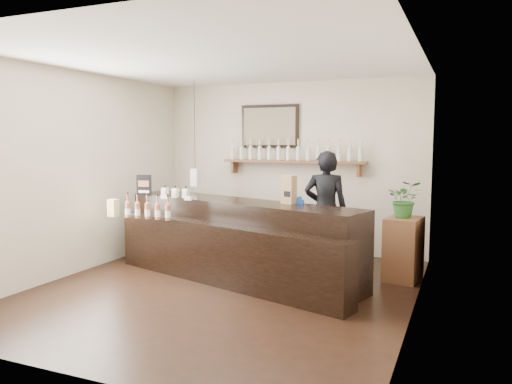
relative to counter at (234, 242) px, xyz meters
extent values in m
plane|color=black|center=(0.12, -0.56, -0.48)|extent=(5.00, 5.00, 0.00)
plane|color=beige|center=(0.12, 1.94, 0.92)|extent=(4.50, 0.00, 4.50)
plane|color=beige|center=(0.12, -3.06, 0.92)|extent=(4.50, 0.00, 4.50)
plane|color=beige|center=(-2.13, -0.56, 0.92)|extent=(0.00, 5.00, 5.00)
plane|color=beige|center=(2.37, -0.56, 0.92)|extent=(0.00, 5.00, 5.00)
plane|color=white|center=(0.12, -0.56, 2.32)|extent=(5.00, 5.00, 0.00)
cube|color=brown|center=(0.22, 1.81, 1.02)|extent=(2.40, 0.25, 0.04)
cube|color=brown|center=(-0.86, 1.84, 0.90)|extent=(0.04, 0.20, 0.20)
cube|color=brown|center=(1.30, 1.84, 0.90)|extent=(0.04, 0.20, 0.20)
cube|color=black|center=(-0.23, 1.91, 1.60)|extent=(1.02, 0.04, 0.72)
cube|color=#423A2A|center=(-0.23, 1.88, 1.60)|extent=(0.92, 0.01, 0.62)
cube|color=white|center=(-1.18, 1.04, 0.77)|extent=(0.12, 0.12, 0.28)
cylinder|color=black|center=(-1.18, 1.04, 1.61)|extent=(0.01, 0.01, 1.41)
cylinder|color=silver|center=(-0.88, 1.81, 1.14)|extent=(0.07, 0.07, 0.20)
cone|color=silver|center=(-0.88, 1.81, 1.26)|extent=(0.07, 0.07, 0.05)
cylinder|color=silver|center=(-0.88, 1.81, 1.32)|extent=(0.02, 0.02, 0.07)
cylinder|color=gold|center=(-0.88, 1.81, 1.37)|extent=(0.03, 0.03, 0.02)
cylinder|color=white|center=(-0.88, 1.81, 1.12)|extent=(0.07, 0.07, 0.09)
cylinder|color=silver|center=(-0.72, 1.81, 1.14)|extent=(0.07, 0.07, 0.20)
cone|color=silver|center=(-0.72, 1.81, 1.26)|extent=(0.07, 0.07, 0.05)
cylinder|color=silver|center=(-0.72, 1.81, 1.32)|extent=(0.02, 0.02, 0.07)
cylinder|color=gold|center=(-0.72, 1.81, 1.37)|extent=(0.03, 0.03, 0.02)
cylinder|color=white|center=(-0.72, 1.81, 1.12)|extent=(0.07, 0.07, 0.09)
cylinder|color=silver|center=(-0.55, 1.81, 1.14)|extent=(0.07, 0.07, 0.20)
cone|color=silver|center=(-0.55, 1.81, 1.26)|extent=(0.07, 0.07, 0.05)
cylinder|color=silver|center=(-0.55, 1.81, 1.32)|extent=(0.02, 0.02, 0.07)
cylinder|color=gold|center=(-0.55, 1.81, 1.37)|extent=(0.03, 0.03, 0.02)
cylinder|color=white|center=(-0.55, 1.81, 1.12)|extent=(0.07, 0.07, 0.09)
cylinder|color=silver|center=(-0.38, 1.81, 1.14)|extent=(0.07, 0.07, 0.20)
cone|color=silver|center=(-0.38, 1.81, 1.26)|extent=(0.07, 0.07, 0.05)
cylinder|color=silver|center=(-0.38, 1.81, 1.32)|extent=(0.02, 0.02, 0.07)
cylinder|color=gold|center=(-0.38, 1.81, 1.37)|extent=(0.03, 0.03, 0.02)
cylinder|color=white|center=(-0.38, 1.81, 1.12)|extent=(0.07, 0.07, 0.09)
cylinder|color=silver|center=(-0.21, 1.81, 1.14)|extent=(0.07, 0.07, 0.20)
cone|color=silver|center=(-0.21, 1.81, 1.26)|extent=(0.07, 0.07, 0.05)
cylinder|color=silver|center=(-0.21, 1.81, 1.32)|extent=(0.02, 0.02, 0.07)
cylinder|color=gold|center=(-0.21, 1.81, 1.37)|extent=(0.03, 0.03, 0.02)
cylinder|color=white|center=(-0.21, 1.81, 1.12)|extent=(0.07, 0.07, 0.09)
cylinder|color=silver|center=(-0.04, 1.81, 1.14)|extent=(0.07, 0.07, 0.20)
cone|color=silver|center=(-0.04, 1.81, 1.26)|extent=(0.07, 0.07, 0.05)
cylinder|color=silver|center=(-0.04, 1.81, 1.32)|extent=(0.02, 0.02, 0.07)
cylinder|color=gold|center=(-0.04, 1.81, 1.37)|extent=(0.03, 0.03, 0.02)
cylinder|color=white|center=(-0.04, 1.81, 1.12)|extent=(0.07, 0.07, 0.09)
cylinder|color=silver|center=(0.13, 1.81, 1.14)|extent=(0.07, 0.07, 0.20)
cone|color=silver|center=(0.13, 1.81, 1.26)|extent=(0.07, 0.07, 0.05)
cylinder|color=silver|center=(0.13, 1.81, 1.32)|extent=(0.02, 0.02, 0.07)
cylinder|color=gold|center=(0.13, 1.81, 1.37)|extent=(0.03, 0.03, 0.02)
cylinder|color=white|center=(0.13, 1.81, 1.12)|extent=(0.07, 0.07, 0.09)
cylinder|color=silver|center=(0.30, 1.81, 1.14)|extent=(0.07, 0.07, 0.20)
cone|color=silver|center=(0.30, 1.81, 1.26)|extent=(0.07, 0.07, 0.05)
cylinder|color=silver|center=(0.30, 1.81, 1.32)|extent=(0.02, 0.02, 0.07)
cylinder|color=gold|center=(0.30, 1.81, 1.37)|extent=(0.03, 0.03, 0.02)
cylinder|color=white|center=(0.30, 1.81, 1.12)|extent=(0.07, 0.07, 0.09)
cylinder|color=silver|center=(0.47, 1.81, 1.14)|extent=(0.07, 0.07, 0.20)
cone|color=silver|center=(0.47, 1.81, 1.26)|extent=(0.07, 0.07, 0.05)
cylinder|color=silver|center=(0.47, 1.81, 1.32)|extent=(0.02, 0.02, 0.07)
cylinder|color=gold|center=(0.47, 1.81, 1.37)|extent=(0.03, 0.03, 0.02)
cylinder|color=white|center=(0.47, 1.81, 1.12)|extent=(0.07, 0.07, 0.09)
cylinder|color=silver|center=(0.64, 1.81, 1.14)|extent=(0.07, 0.07, 0.20)
cone|color=silver|center=(0.64, 1.81, 1.26)|extent=(0.07, 0.07, 0.05)
cylinder|color=silver|center=(0.64, 1.81, 1.32)|extent=(0.02, 0.02, 0.07)
cylinder|color=gold|center=(0.64, 1.81, 1.37)|extent=(0.03, 0.03, 0.02)
cylinder|color=white|center=(0.64, 1.81, 1.12)|extent=(0.07, 0.07, 0.09)
cylinder|color=silver|center=(0.81, 1.81, 1.14)|extent=(0.07, 0.07, 0.20)
cone|color=silver|center=(0.81, 1.81, 1.26)|extent=(0.07, 0.07, 0.05)
cylinder|color=silver|center=(0.81, 1.81, 1.32)|extent=(0.02, 0.02, 0.07)
cylinder|color=gold|center=(0.81, 1.81, 1.37)|extent=(0.03, 0.03, 0.02)
cylinder|color=white|center=(0.81, 1.81, 1.12)|extent=(0.07, 0.07, 0.09)
cylinder|color=silver|center=(0.98, 1.81, 1.14)|extent=(0.07, 0.07, 0.20)
cone|color=silver|center=(0.98, 1.81, 1.26)|extent=(0.07, 0.07, 0.05)
cylinder|color=silver|center=(0.98, 1.81, 1.32)|extent=(0.02, 0.02, 0.07)
cylinder|color=gold|center=(0.98, 1.81, 1.37)|extent=(0.03, 0.03, 0.02)
cylinder|color=white|center=(0.98, 1.81, 1.12)|extent=(0.07, 0.07, 0.09)
cylinder|color=silver|center=(1.15, 1.81, 1.14)|extent=(0.07, 0.07, 0.20)
cone|color=silver|center=(1.15, 1.81, 1.26)|extent=(0.07, 0.07, 0.05)
cylinder|color=silver|center=(1.15, 1.81, 1.32)|extent=(0.02, 0.02, 0.07)
cylinder|color=gold|center=(1.15, 1.81, 1.37)|extent=(0.03, 0.03, 0.02)
cylinder|color=white|center=(1.15, 1.81, 1.12)|extent=(0.07, 0.07, 0.09)
cylinder|color=silver|center=(1.32, 1.81, 1.14)|extent=(0.07, 0.07, 0.20)
cone|color=silver|center=(1.32, 1.81, 1.26)|extent=(0.07, 0.07, 0.05)
cylinder|color=silver|center=(1.32, 1.81, 1.32)|extent=(0.02, 0.02, 0.07)
cylinder|color=gold|center=(1.32, 1.81, 1.37)|extent=(0.03, 0.03, 0.02)
cylinder|color=white|center=(1.32, 1.81, 1.12)|extent=(0.07, 0.07, 0.09)
cube|color=black|center=(0.01, 0.14, 0.03)|extent=(3.73, 1.67, 1.03)
cube|color=black|center=(0.01, -0.35, -0.09)|extent=(3.64, 1.36, 0.78)
cube|color=white|center=(-1.03, -0.10, 0.58)|extent=(0.10, 0.04, 0.05)
cube|color=white|center=(-0.65, -0.10, 0.58)|extent=(0.10, 0.04, 0.05)
cube|color=#CAC87B|center=(-1.71, -0.35, 0.36)|extent=(0.12, 0.12, 0.12)
cube|color=#CAC87B|center=(-1.71, -0.35, 0.48)|extent=(0.12, 0.12, 0.12)
cube|color=silver|center=(-1.14, 0.08, 0.62)|extent=(0.08, 0.08, 0.13)
cube|color=#F9C1CF|center=(-1.14, 0.03, 0.62)|extent=(0.07, 0.00, 0.06)
cylinder|color=black|center=(-1.14, 0.08, 0.71)|extent=(0.02, 0.02, 0.03)
cube|color=silver|center=(-0.96, 0.08, 0.62)|extent=(0.08, 0.08, 0.13)
cube|color=#F9C1CF|center=(-0.96, 0.03, 0.62)|extent=(0.07, 0.00, 0.06)
cylinder|color=black|center=(-0.96, 0.08, 0.71)|extent=(0.02, 0.02, 0.03)
cube|color=silver|center=(-0.79, 0.08, 0.62)|extent=(0.08, 0.08, 0.13)
cube|color=#F9C1CF|center=(-0.79, 0.03, 0.62)|extent=(0.07, 0.00, 0.06)
cylinder|color=black|center=(-0.79, 0.08, 0.71)|extent=(0.02, 0.02, 0.03)
cylinder|color=#9D5335|center=(-1.46, -0.35, 0.40)|extent=(0.07, 0.07, 0.20)
cone|color=#9D5335|center=(-1.46, -0.35, 0.53)|extent=(0.07, 0.07, 0.05)
cylinder|color=#9D5335|center=(-1.46, -0.35, 0.59)|extent=(0.02, 0.02, 0.07)
cylinder|color=black|center=(-1.46, -0.35, 0.63)|extent=(0.03, 0.03, 0.02)
cylinder|color=white|center=(-1.46, -0.35, 0.38)|extent=(0.07, 0.07, 0.09)
cylinder|color=#9D5335|center=(-1.30, -0.35, 0.40)|extent=(0.07, 0.07, 0.20)
cone|color=#9D5335|center=(-1.30, -0.35, 0.53)|extent=(0.07, 0.07, 0.05)
cylinder|color=#9D5335|center=(-1.30, -0.35, 0.59)|extent=(0.02, 0.02, 0.07)
cylinder|color=black|center=(-1.30, -0.35, 0.63)|extent=(0.03, 0.03, 0.02)
cylinder|color=white|center=(-1.30, -0.35, 0.38)|extent=(0.07, 0.07, 0.09)
cylinder|color=#9D5335|center=(-1.14, -0.35, 0.40)|extent=(0.07, 0.07, 0.20)
cone|color=#9D5335|center=(-1.14, -0.35, 0.53)|extent=(0.07, 0.07, 0.05)
cylinder|color=#9D5335|center=(-1.14, -0.35, 0.59)|extent=(0.02, 0.02, 0.07)
cylinder|color=black|center=(-1.14, -0.35, 0.63)|extent=(0.03, 0.03, 0.02)
cylinder|color=white|center=(-1.14, -0.35, 0.38)|extent=(0.07, 0.07, 0.09)
cylinder|color=#9D5335|center=(-0.97, -0.35, 0.40)|extent=(0.07, 0.07, 0.20)
cone|color=#9D5335|center=(-0.97, -0.35, 0.53)|extent=(0.07, 0.07, 0.05)
cylinder|color=#9D5335|center=(-0.97, -0.35, 0.59)|extent=(0.02, 0.02, 0.07)
cylinder|color=black|center=(-0.97, -0.35, 0.63)|extent=(0.03, 0.03, 0.02)
cylinder|color=white|center=(-0.97, -0.35, 0.38)|extent=(0.07, 0.07, 0.09)
cylinder|color=#9D5335|center=(-0.81, -0.35, 0.40)|extent=(0.07, 0.07, 0.20)
cone|color=#9D5335|center=(-0.81, -0.35, 0.53)|extent=(0.07, 0.07, 0.05)
cylinder|color=#9D5335|center=(-0.81, -0.35, 0.59)|extent=(0.02, 0.02, 0.07)
cylinder|color=black|center=(-0.81, -0.35, 0.63)|extent=(0.03, 0.03, 0.02)
cylinder|color=white|center=(-0.81, -0.35, 0.38)|extent=(0.07, 0.07, 0.09)
cube|color=black|center=(-1.50, 0.09, 0.71)|extent=(0.22, 0.08, 0.31)
cube|color=#9B4F38|center=(-1.50, 0.07, 0.73)|extent=(0.16, 0.04, 0.09)
cube|color=white|center=(-1.50, 0.07, 0.62)|extent=(0.16, 0.04, 0.04)
cube|color=brown|center=(0.74, 0.08, 0.73)|extent=(0.20, 0.17, 0.37)
cube|color=black|center=(0.74, 0.02, 0.68)|extent=(0.10, 0.03, 0.07)
cube|color=blue|center=(0.88, 0.13, 0.58)|extent=(0.12, 0.05, 0.05)
cylinder|color=blue|center=(0.88, 0.13, 0.62)|extent=(0.06, 0.03, 0.06)
cube|color=brown|center=(2.12, 0.77, -0.07)|extent=(0.49, 0.63, 0.84)
imported|color=#2B6428|center=(2.12, 0.77, 0.60)|extent=(0.49, 0.44, 0.49)
imported|color=black|center=(0.99, 0.99, 0.48)|extent=(0.78, 0.60, 1.92)
camera|label=1|loc=(2.84, -5.97, 1.37)|focal=35.00mm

